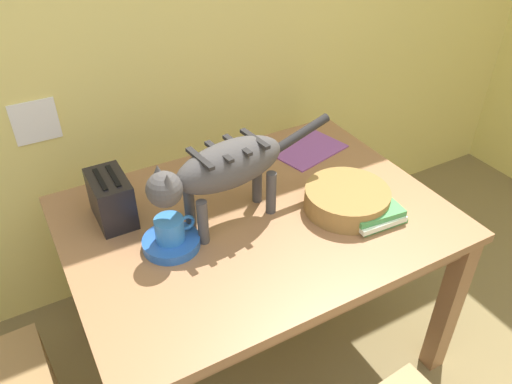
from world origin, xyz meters
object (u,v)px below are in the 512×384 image
object	(u,v)px
toaster	(111,199)
wicker_basket	(347,199)
dining_table	(256,233)
magazine	(306,148)
book_stack	(374,214)
cat	(224,169)
coffee_mug	(170,229)
saucer_bowl	(171,243)

from	to	relation	value
toaster	wicker_basket	bearing A→B (deg)	-25.06
dining_table	toaster	distance (m)	0.52
magazine	book_stack	bearing A→B (deg)	-111.20
cat	toaster	distance (m)	0.42
cat	coffee_mug	size ratio (longest dim) A/B	5.26
dining_table	cat	size ratio (longest dim) A/B	1.84
dining_table	cat	world-z (taller)	cat
dining_table	coffee_mug	size ratio (longest dim) A/B	9.69
coffee_mug	magazine	world-z (taller)	coffee_mug
dining_table	wicker_basket	xyz separation A→B (m)	(0.30, -0.12, 0.13)
magazine	toaster	size ratio (longest dim) A/B	1.48
dining_table	saucer_bowl	size ratio (longest dim) A/B	6.99
cat	book_stack	bearing A→B (deg)	-124.44
saucer_bowl	magazine	size ratio (longest dim) A/B	0.63
magazine	coffee_mug	bearing A→B (deg)	-171.46
saucer_bowl	book_stack	world-z (taller)	book_stack
saucer_bowl	magazine	distance (m)	0.79
saucer_bowl	coffee_mug	world-z (taller)	coffee_mug
cat	saucer_bowl	size ratio (longest dim) A/B	3.79
cat	magazine	xyz separation A→B (m)	(0.52, 0.28, -0.22)
book_stack	wicker_basket	bearing A→B (deg)	113.45
cat	saucer_bowl	xyz separation A→B (m)	(-0.21, -0.03, -0.21)
cat	saucer_bowl	world-z (taller)	cat
magazine	book_stack	xyz separation A→B (m)	(-0.06, -0.52, 0.02)
cat	book_stack	world-z (taller)	cat
saucer_bowl	wicker_basket	bearing A→B (deg)	-10.21
cat	magazine	bearing A→B (deg)	-68.68
coffee_mug	book_stack	bearing A→B (deg)	-17.78
magazine	book_stack	world-z (taller)	book_stack
saucer_bowl	toaster	distance (m)	0.27
dining_table	coffee_mug	distance (m)	0.36
dining_table	saucer_bowl	bearing A→B (deg)	-177.94
magazine	toaster	distance (m)	0.86
coffee_mug	cat	bearing A→B (deg)	6.99
saucer_bowl	cat	bearing A→B (deg)	6.89
cat	magazine	distance (m)	0.63
cat	magazine	world-z (taller)	cat
dining_table	saucer_bowl	world-z (taller)	saucer_bowl
cat	wicker_basket	size ratio (longest dim) A/B	2.36
cat	wicker_basket	distance (m)	0.47
dining_table	wicker_basket	size ratio (longest dim) A/B	4.35
toaster	coffee_mug	bearing A→B (deg)	-62.40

